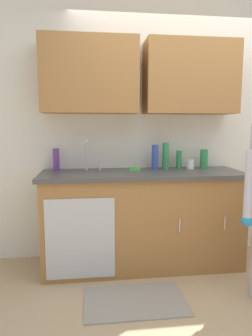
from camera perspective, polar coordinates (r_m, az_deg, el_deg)
The scene contains 13 objects.
ground_plane at distance 2.76m, azimuth 18.12°, elevation -22.46°, with size 9.00×9.00×0.00m, color tan.
kitchen_wall_with_uppers at distance 3.27m, azimuth 9.53°, elevation 9.51°, with size 4.80×0.44×2.70m.
counter_cabinet at distance 3.03m, azimuth 3.04°, elevation -9.92°, with size 1.90×0.62×0.90m.
countertop at distance 2.92m, azimuth 3.16°, elevation -1.10°, with size 1.96×0.66×0.04m, color #474442.
sink at distance 2.88m, azimuth -6.69°, elevation -1.15°, with size 0.50×0.36×0.35m.
floor_mat at distance 2.61m, azimuth 1.71°, elevation -23.82°, with size 0.80×0.50×0.01m, color gray.
bottle_cleaner_spray at distance 3.25m, azimuth 14.52°, elevation 1.66°, with size 0.08×0.08×0.20m, color #2D8C4C.
bottle_dish_liquid at distance 3.08m, azimuth -13.07°, elevation 1.60°, with size 0.06×0.06×0.22m, color #66388C.
bottle_soap at distance 3.07m, azimuth 5.49°, elevation 2.04°, with size 0.07×0.07×0.25m, color #334CB2.
bottle_water_tall at distance 3.12m, azimuth 7.49°, elevation 2.28°, with size 0.07×0.07×0.27m, color #2D8C4C.
bottle_water_short at distance 3.19m, azimuth 10.00°, elevation 1.58°, with size 0.06×0.06×0.19m, color #2D8C4C.
cup_by_sink at distance 3.19m, azimuth 12.05°, elevation 0.72°, with size 0.08×0.08×0.10m, color white.
sponge at distance 2.99m, azimuth 1.64°, elevation -0.20°, with size 0.11×0.07×0.03m, color #4CBF4C.
Camera 1 is at (-1.06, -2.14, 1.37)m, focal length 32.22 mm.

